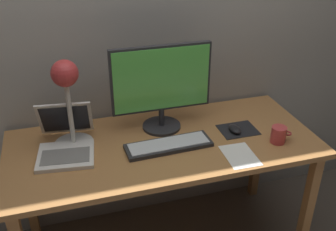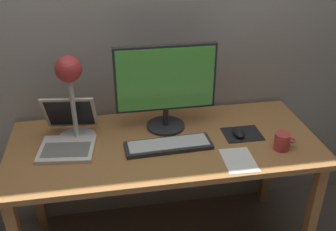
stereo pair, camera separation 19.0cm
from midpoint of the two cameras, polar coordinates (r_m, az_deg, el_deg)
The scene contains 10 objects.
back_wall at distance 2.17m, azimuth 0.21°, elevation 14.43°, with size 4.80×0.06×2.60m, color #9E998E.
desk at distance 2.08m, azimuth 2.14°, elevation -5.76°, with size 1.60×0.70×0.74m.
monitor at distance 2.04m, azimuth 2.32°, elevation 4.62°, with size 0.53×0.21×0.47m.
keyboard_main at distance 1.98m, azimuth 2.83°, elevation -4.41°, with size 0.45×0.16×0.03m.
laptop at distance 2.03m, azimuth -11.74°, elevation -2.41°, with size 0.31×0.38×0.23m.
desk_lamp at distance 1.94m, azimuth -11.32°, elevation 4.16°, with size 0.20×0.20×0.46m.
mousepad at distance 2.15m, azimuth 13.32°, elevation -2.77°, with size 0.20×0.16×0.00m, color black.
mouse at distance 2.12m, azimuth 12.79°, elevation -2.55°, with size 0.06×0.10×0.03m, color black.
coffee_mug at distance 2.06m, azimuth 18.89°, elevation -3.66°, with size 0.11×0.08×0.09m.
paper_sheet_near_mouse at distance 1.94m, azimuth 13.08°, elevation -6.44°, with size 0.15×0.21×0.00m, color white.
Camera 2 is at (-0.28, -1.70, 1.83)m, focal length 41.86 mm.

